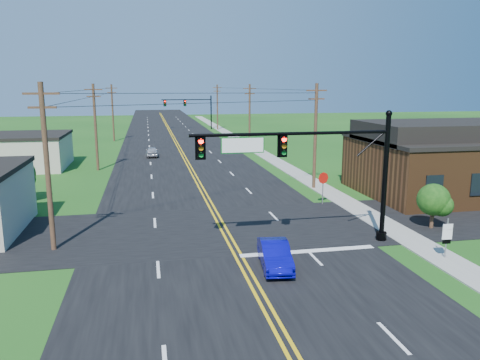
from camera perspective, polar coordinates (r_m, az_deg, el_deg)
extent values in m
plane|color=#184614|center=(18.55, 3.62, -16.92)|extent=(260.00, 260.00, 0.00)
cube|color=black|center=(66.47, -7.51, 3.76)|extent=(16.00, 220.00, 0.04)
cube|color=black|center=(29.42, -2.41, -5.93)|extent=(70.00, 10.00, 0.04)
cube|color=gray|center=(58.34, 3.53, 2.79)|extent=(2.00, 160.00, 0.08)
cylinder|color=black|center=(27.61, 17.24, 0.06)|extent=(0.28, 0.28, 7.20)
cylinder|color=black|center=(28.43, 16.84, -6.57)|extent=(0.60, 0.60, 0.50)
sphere|color=black|center=(27.16, 17.70, 7.74)|extent=(0.36, 0.36, 0.36)
cylinder|color=black|center=(25.06, 6.42, 5.64)|extent=(11.00, 0.18, 0.18)
cube|color=#055C16|center=(24.44, 0.33, 4.27)|extent=(2.30, 0.06, 0.85)
cylinder|color=black|center=(96.78, -3.54, 8.35)|extent=(0.28, 0.28, 7.20)
cylinder|color=black|center=(97.02, -3.52, 6.37)|extent=(0.60, 0.60, 0.50)
sphere|color=black|center=(96.65, -3.57, 10.54)|extent=(0.36, 0.36, 0.36)
cylinder|color=black|center=(96.13, -6.56, 9.70)|extent=(10.00, 0.18, 0.18)
cube|color=#055C16|center=(95.93, -8.48, 9.32)|extent=(2.30, 0.06, 0.85)
cube|color=#502F16|center=(42.10, 24.13, 1.42)|extent=(14.00, 11.00, 4.40)
cube|color=black|center=(41.80, 24.39, 4.59)|extent=(14.20, 11.20, 0.30)
cube|color=beige|center=(56.18, -26.41, 2.99)|extent=(12.00, 9.00, 3.40)
cube|color=black|center=(55.98, -26.58, 4.86)|extent=(12.20, 9.20, 0.30)
cylinder|color=#3B2B1B|center=(26.62, -22.43, 1.27)|extent=(0.28, 0.28, 9.00)
cube|color=#3B2B1B|center=(26.28, -23.08, 9.67)|extent=(1.80, 0.12, 0.12)
cube|color=#3B2B1B|center=(26.30, -22.96, 8.15)|extent=(1.40, 0.12, 0.12)
cylinder|color=#3B2B1B|center=(51.20, -17.20, 6.12)|extent=(0.28, 0.28, 9.00)
cube|color=#3B2B1B|center=(51.02, -17.46, 10.48)|extent=(1.80, 0.12, 0.12)
cube|color=#3B2B1B|center=(51.03, -17.41, 9.70)|extent=(1.40, 0.12, 0.12)
cylinder|color=#3B2B1B|center=(78.04, -15.25, 7.89)|extent=(0.28, 0.28, 9.00)
cube|color=#3B2B1B|center=(77.93, -15.41, 10.75)|extent=(1.80, 0.12, 0.12)
cube|color=#3B2B1B|center=(77.93, -15.38, 10.24)|extent=(1.40, 0.12, 0.12)
cylinder|color=#3B2B1B|center=(40.52, 9.16, 5.21)|extent=(0.28, 0.28, 9.00)
cube|color=#3B2B1B|center=(40.30, 9.33, 10.73)|extent=(1.80, 0.12, 0.12)
cube|color=#3B2B1B|center=(40.31, 9.30, 9.73)|extent=(1.40, 0.12, 0.12)
cylinder|color=#3B2B1B|center=(65.43, 1.18, 7.68)|extent=(0.28, 0.28, 9.00)
cube|color=#3B2B1B|center=(65.29, 1.19, 11.09)|extent=(1.80, 0.12, 0.12)
cube|color=#3B2B1B|center=(65.30, 1.19, 10.48)|extent=(1.40, 0.12, 0.12)
cylinder|color=#3B2B1B|center=(94.90, -2.78, 8.84)|extent=(0.28, 0.28, 9.00)
cube|color=#3B2B1B|center=(94.80, -2.80, 11.19)|extent=(1.80, 0.12, 0.12)
cube|color=#3B2B1B|center=(94.81, -2.80, 10.77)|extent=(1.40, 0.12, 0.12)
cylinder|color=#3B2B1B|center=(47.08, 14.42, 1.45)|extent=(0.24, 0.24, 1.85)
sphere|color=#113B0E|center=(46.83, 14.52, 3.48)|extent=(3.00, 3.00, 3.00)
cylinder|color=#3B2B1B|center=(31.67, 22.35, -4.34)|extent=(0.24, 0.24, 1.32)
sphere|color=#113B0E|center=(31.38, 22.52, -2.23)|extent=(2.00, 2.00, 2.00)
cylinder|color=#3B2B1B|center=(39.80, -25.16, -1.30)|extent=(0.24, 0.24, 1.54)
sphere|color=#113B0E|center=(39.54, -25.33, 0.68)|extent=(2.40, 2.40, 2.40)
imported|color=#08079D|center=(23.24, 4.27, -9.16)|extent=(1.81, 4.01, 1.28)
imported|color=#BABABF|center=(59.78, -10.67, 3.39)|extent=(1.48, 3.67, 1.25)
cylinder|color=slate|center=(26.38, 23.86, -6.56)|extent=(0.07, 0.07, 2.18)
cube|color=white|center=(26.17, 24.01, -5.24)|extent=(0.55, 0.06, 0.30)
cube|color=white|center=(26.28, 23.94, -6.07)|extent=(0.55, 0.06, 0.55)
cube|color=black|center=(26.40, 23.87, -6.89)|extent=(0.45, 0.06, 0.22)
cylinder|color=slate|center=(35.57, 10.06, -1.15)|extent=(0.09, 0.09, 2.31)
cylinder|color=#B6120A|center=(35.36, 10.13, 0.24)|extent=(0.86, 0.27, 0.88)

